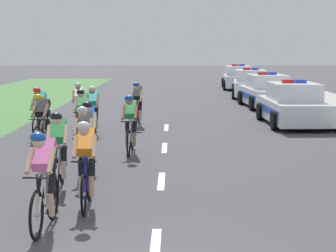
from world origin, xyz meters
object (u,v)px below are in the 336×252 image
cyclist_fourth (84,140)px  cyclist_tenth (79,104)px  cyclist_lead (44,178)px  police_car_second (266,92)px  cyclist_second (86,163)px  police_car_nearest (293,106)px  police_car_third (250,85)px  cyclist_third (58,149)px  cyclist_sixth (130,123)px  cyclist_twelfth (137,103)px  cyclist_eleventh (40,111)px  cyclist_ninth (93,109)px  cyclist_seventh (42,121)px  police_car_furthest (238,78)px  cyclist_fifth (88,133)px

cyclist_fourth → cyclist_tenth: 7.99m
cyclist_lead → police_car_second: size_ratio=0.38×
cyclist_second → police_car_nearest: 12.20m
police_car_second → police_car_third: size_ratio=0.99×
cyclist_second → cyclist_third: size_ratio=1.00×
cyclist_fourth → cyclist_sixth: same height
cyclist_fourth → cyclist_twelfth: same height
cyclist_eleventh → cyclist_third: bearing=-74.4°
cyclist_ninth → cyclist_tenth: 1.94m
cyclist_fourth → police_car_nearest: bearing=54.3°
cyclist_seventh → police_car_nearest: size_ratio=0.39×
cyclist_third → police_car_second: bearing=67.6°
police_car_third → police_car_furthest: size_ratio=1.02×
cyclist_fifth → cyclist_twelfth: size_ratio=1.00×
cyclist_second → cyclist_third: 1.50m
police_car_furthest → cyclist_fourth: bearing=-103.0°
cyclist_second → police_car_furthest: police_car_furthest is taller
cyclist_eleventh → cyclist_sixth: bearing=-43.3°
cyclist_lead → cyclist_ninth: same height
cyclist_twelfth → police_car_third: (5.43, 11.83, -0.11)m
cyclist_lead → cyclist_fifth: size_ratio=1.00×
cyclist_ninth → cyclist_second: bearing=-83.1°
cyclist_second → cyclist_sixth: (0.37, 5.15, 0.00)m
cyclist_lead → cyclist_tenth: 11.54m
cyclist_fourth → cyclist_third: bearing=-106.7°
police_car_second → cyclist_lead: bearing=-108.7°
police_car_furthest → police_car_second: bearing=-90.0°
cyclist_ninth → cyclist_twelfth: size_ratio=1.00×
cyclist_sixth → cyclist_third: bearing=-105.9°
cyclist_third → police_car_third: (6.37, 20.97, -0.11)m
cyclist_second → cyclist_twelfth: 10.46m
cyclist_seventh → police_car_third: size_ratio=0.38×
police_car_nearest → police_car_third: 11.48m
cyclist_second → cyclist_seventh: 5.86m
cyclist_third → cyclist_seventh: same height
cyclist_tenth → police_car_furthest: 19.78m
police_car_nearest → cyclist_lead: bearing=-117.0°
cyclist_seventh → cyclist_eleventh: size_ratio=1.00×
cyclist_fourth → police_car_nearest: police_car_nearest is taller
cyclist_eleventh → police_car_second: 12.11m
cyclist_sixth → cyclist_ninth: same height
cyclist_sixth → police_car_third: size_ratio=0.38×
cyclist_seventh → cyclist_twelfth: 5.40m
cyclist_lead → police_car_nearest: police_car_nearest is taller
cyclist_second → cyclist_seventh: size_ratio=1.00×
cyclist_twelfth → police_car_nearest: bearing=3.7°
cyclist_second → police_car_furthest: (5.65, 28.61, -0.11)m
cyclist_second → cyclist_eleventh: (-2.57, 7.93, 0.00)m
cyclist_lead → police_car_nearest: size_ratio=0.39×
cyclist_lead → cyclist_twelfth: 11.67m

